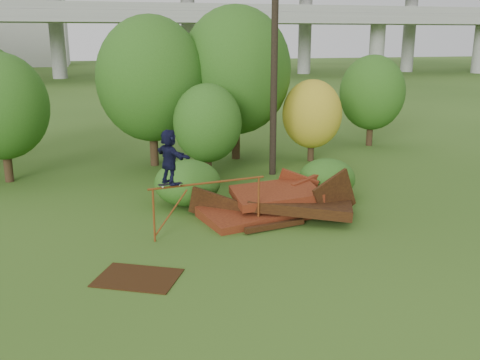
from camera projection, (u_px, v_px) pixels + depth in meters
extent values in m
plane|color=#2D5116|center=(287.00, 253.00, 14.63)|extent=(240.00, 240.00, 0.00)
cube|color=#4C180D|center=(254.00, 213.00, 17.38)|extent=(3.67, 2.68, 0.55)
cube|color=black|center=(301.00, 205.00, 17.42)|extent=(3.84, 3.25, 0.64)
cube|color=#4C180D|center=(276.00, 194.00, 17.63)|extent=(2.78, 1.86, 0.57)
cube|color=black|center=(335.00, 197.00, 17.45)|extent=(1.82, 0.67, 1.83)
cube|color=#4C180D|center=(295.00, 189.00, 18.67)|extent=(1.41, 1.06, 1.58)
cube|color=black|center=(215.00, 207.00, 17.40)|extent=(1.62, 1.21, 1.23)
cube|color=black|center=(275.00, 226.00, 16.35)|extent=(2.03, 0.54, 0.17)
cube|color=#4C180D|center=(309.00, 180.00, 18.39)|extent=(1.55, 0.80, 0.39)
cylinder|color=brown|center=(154.00, 216.00, 15.23)|extent=(0.06, 0.06, 1.58)
cylinder|color=brown|center=(259.00, 202.00, 16.49)|extent=(0.06, 0.06, 1.58)
cylinder|color=brown|center=(208.00, 183.00, 15.65)|extent=(3.58, 0.57, 0.06)
cube|color=black|center=(170.00, 184.00, 15.19)|extent=(0.71, 0.28, 0.02)
cylinder|color=beige|center=(163.00, 187.00, 15.04)|extent=(0.05, 0.04, 0.05)
cylinder|color=beige|center=(161.00, 186.00, 15.17)|extent=(0.05, 0.04, 0.05)
cylinder|color=beige|center=(179.00, 185.00, 15.23)|extent=(0.05, 0.04, 0.05)
cylinder|color=beige|center=(178.00, 184.00, 15.36)|extent=(0.05, 0.04, 0.05)
imported|color=black|center=(169.00, 157.00, 14.98)|extent=(1.06, 1.51, 1.57)
cube|color=black|center=(138.00, 278.00, 13.09)|extent=(2.38, 2.14, 0.03)
cylinder|color=black|center=(8.00, 161.00, 21.55)|extent=(0.34, 0.34, 1.69)
ellipsoid|color=#224713|center=(1.00, 106.00, 20.97)|extent=(3.67, 3.67, 4.22)
cylinder|color=black|center=(154.00, 143.00, 24.21)|extent=(0.38, 0.38, 2.11)
ellipsoid|color=#224713|center=(151.00, 79.00, 23.47)|extent=(4.79, 4.79, 5.51)
cylinder|color=black|center=(208.00, 163.00, 22.05)|extent=(0.31, 0.31, 1.28)
ellipsoid|color=#224713|center=(207.00, 123.00, 21.61)|extent=(2.79, 2.79, 3.20)
cylinder|color=black|center=(236.00, 136.00, 25.53)|extent=(0.39, 0.39, 2.25)
ellipsoid|color=#224713|center=(236.00, 71.00, 24.73)|extent=(5.14, 5.14, 5.91)
cylinder|color=black|center=(311.00, 148.00, 25.21)|extent=(0.30, 0.30, 1.19)
ellipsoid|color=#A58C19|center=(312.00, 114.00, 24.78)|extent=(2.77, 2.77, 3.18)
cylinder|color=black|center=(370.00, 131.00, 28.71)|extent=(0.33, 0.33, 1.56)
ellipsoid|color=#224713|center=(372.00, 93.00, 28.17)|extent=(3.42, 3.42, 3.93)
ellipsoid|color=#224713|center=(187.00, 183.00, 18.56)|extent=(2.32, 2.14, 1.60)
ellipsoid|color=#224713|center=(327.00, 179.00, 19.34)|extent=(2.08, 1.91, 1.47)
cylinder|color=black|center=(275.00, 42.00, 21.48)|extent=(0.28, 0.28, 11.02)
cube|color=gray|center=(127.00, 17.00, 68.39)|extent=(160.00, 9.00, 1.40)
cylinder|color=gray|center=(128.00, 49.00, 69.44)|extent=(2.20, 2.20, 8.00)
cylinder|color=gray|center=(260.00, 48.00, 74.03)|extent=(2.20, 2.20, 8.00)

